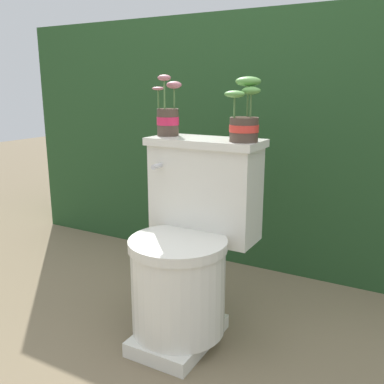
% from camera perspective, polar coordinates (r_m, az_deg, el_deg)
% --- Properties ---
extents(ground_plane, '(12.00, 12.00, 0.00)m').
position_cam_1_polar(ground_plane, '(1.78, 0.15, -19.34)').
color(ground_plane, '#75664C').
extents(hedge_backdrop, '(3.22, 0.95, 1.35)m').
position_cam_1_polar(hedge_backdrop, '(2.69, 13.43, 7.09)').
color(hedge_backdrop, '#234723').
rests_on(hedge_backdrop, ground).
extents(toilet, '(0.46, 0.51, 0.78)m').
position_cam_1_polar(toilet, '(1.69, -0.43, -7.70)').
color(toilet, silver).
rests_on(toilet, ground).
extents(potted_plant_left, '(0.12, 0.10, 0.24)m').
position_cam_1_polar(potted_plant_left, '(1.79, -3.23, 10.05)').
color(potted_plant_left, '#47382D').
rests_on(potted_plant_left, toilet).
extents(potted_plant_midleft, '(0.12, 0.13, 0.23)m').
position_cam_1_polar(potted_plant_midleft, '(1.60, 6.99, 9.71)').
color(potted_plant_midleft, '#47382D').
rests_on(potted_plant_midleft, toilet).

